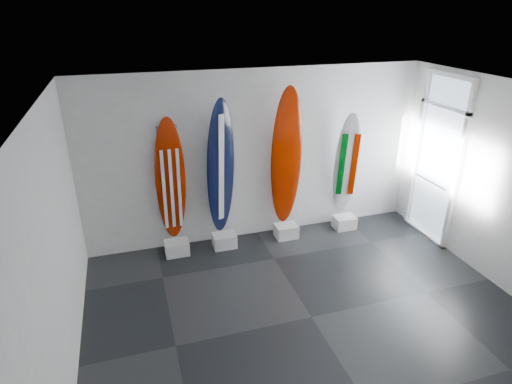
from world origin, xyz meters
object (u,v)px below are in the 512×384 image
object	(u,v)px
surfboard_swiss	(286,158)
surfboard_italy	(347,165)
surfboard_navy	(221,169)
surfboard_usa	(171,181)

from	to	relation	value
surfboard_swiss	surfboard_italy	world-z (taller)	surfboard_swiss
surfboard_swiss	surfboard_italy	bearing A→B (deg)	-2.16
surfboard_navy	surfboard_swiss	distance (m)	1.16
surfboard_usa	surfboard_swiss	xyz separation A→B (m)	(1.99, 0.00, 0.18)
surfboard_navy	surfboard_italy	bearing A→B (deg)	-21.12
surfboard_usa	surfboard_navy	size ratio (longest dim) A/B	0.90
surfboard_navy	surfboard_usa	bearing A→B (deg)	158.88
surfboard_navy	surfboard_swiss	size ratio (longest dim) A/B	0.95
surfboard_usa	surfboard_navy	xyz separation A→B (m)	(0.83, 0.00, 0.12)
surfboard_usa	surfboard_italy	xyz separation A→B (m)	(3.17, 0.00, -0.07)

